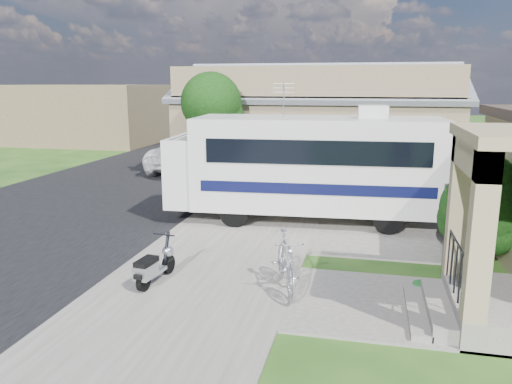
% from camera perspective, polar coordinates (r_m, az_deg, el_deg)
% --- Properties ---
extents(ground, '(120.00, 120.00, 0.00)m').
position_cam_1_polar(ground, '(11.16, -0.34, -9.36)').
color(ground, '#183E10').
extents(street_slab, '(9.00, 80.00, 0.02)m').
position_cam_1_polar(street_slab, '(22.76, -13.13, 1.61)').
color(street_slab, black).
rests_on(street_slab, ground).
extents(sidewalk_slab, '(4.00, 80.00, 0.06)m').
position_cam_1_polar(sidewalk_slab, '(20.78, 3.23, 0.96)').
color(sidewalk_slab, '#605D56').
rests_on(sidewalk_slab, ground).
extents(driveway_slab, '(7.00, 6.00, 0.05)m').
position_cam_1_polar(driveway_slab, '(15.19, 9.08, -3.48)').
color(driveway_slab, '#605D56').
rests_on(driveway_slab, ground).
extents(walk_slab, '(4.00, 3.00, 0.05)m').
position_cam_1_polar(walk_slab, '(10.00, 15.67, -12.37)').
color(walk_slab, '#605D56').
rests_on(walk_slab, ground).
extents(warehouse, '(12.50, 8.40, 5.04)m').
position_cam_1_polar(warehouse, '(24.27, 7.22, 7.20)').
color(warehouse, brown).
rests_on(warehouse, ground).
extents(distant_bldg_far, '(10.00, 8.00, 4.00)m').
position_cam_1_polar(distant_bldg_far, '(37.54, -18.49, 8.48)').
color(distant_bldg_far, brown).
rests_on(distant_bldg_far, ground).
extents(distant_bldg_near, '(8.00, 7.00, 3.20)m').
position_cam_1_polar(distant_bldg_near, '(47.46, -8.80, 9.17)').
color(distant_bldg_near, brown).
rests_on(distant_bldg_near, ground).
extents(street_tree_a, '(2.44, 2.40, 4.58)m').
position_cam_1_polar(street_tree_a, '(20.10, -4.83, 9.81)').
color(street_tree_a, black).
rests_on(street_tree_a, ground).
extents(street_tree_b, '(2.44, 2.40, 4.73)m').
position_cam_1_polar(street_tree_b, '(29.78, 1.07, 10.94)').
color(street_tree_b, black).
rests_on(street_tree_b, ground).
extents(street_tree_c, '(2.44, 2.40, 4.42)m').
position_cam_1_polar(street_tree_c, '(38.64, 3.83, 10.82)').
color(street_tree_c, black).
rests_on(street_tree_c, ground).
extents(motorhome, '(8.18, 3.03, 4.12)m').
position_cam_1_polar(motorhome, '(15.01, 5.85, 3.25)').
color(motorhome, silver).
rests_on(motorhome, ground).
extents(shrub, '(2.12, 2.03, 2.61)m').
position_cam_1_polar(shrub, '(12.73, 24.72, -1.49)').
color(shrub, black).
rests_on(shrub, ground).
extents(scooter, '(0.52, 1.45, 0.95)m').
position_cam_1_polar(scooter, '(10.60, -11.63, -8.34)').
color(scooter, black).
rests_on(scooter, ground).
extents(bicycle, '(1.14, 2.02, 1.17)m').
position_cam_1_polar(bicycle, '(10.07, 3.44, -8.28)').
color(bicycle, '#A9AAB1').
rests_on(bicycle, ground).
extents(pickup_truck, '(2.88, 5.82, 1.59)m').
position_cam_1_polar(pickup_truck, '(24.30, -7.33, 4.37)').
color(pickup_truck, white).
rests_on(pickup_truck, ground).
extents(van, '(3.22, 6.77, 1.90)m').
position_cam_1_polar(van, '(32.09, -3.56, 6.66)').
color(van, white).
rests_on(van, ground).
extents(garden_hose, '(0.35, 0.35, 0.16)m').
position_cam_1_polar(garden_hose, '(10.79, 18.37, -10.36)').
color(garden_hose, '#135F1F').
rests_on(garden_hose, ground).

